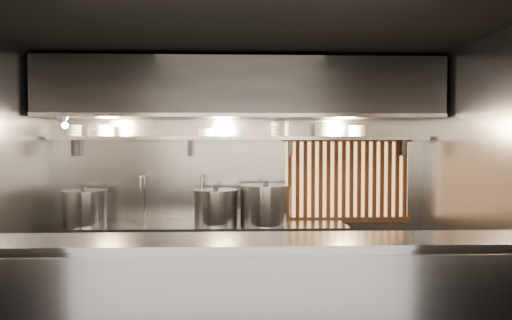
{
  "coord_description": "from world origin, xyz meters",
  "views": [
    {
      "loc": [
        -0.04,
        -4.55,
        1.83
      ],
      "look_at": [
        0.15,
        0.55,
        1.65
      ],
      "focal_mm": 35.0,
      "sensor_mm": 36.0,
      "label": 1
    }
  ],
  "objects": [
    {
      "name": "cooking_bench",
      "position": [
        -0.3,
        1.13,
        0.45
      ],
      "size": [
        3.0,
        0.7,
        0.9
      ],
      "primitive_type": "cube",
      "color": "#A0A0A6",
      "rests_on": "floor"
    },
    {
      "name": "bowl_stack_1",
      "position": [
        -1.57,
        1.32,
        1.97
      ],
      "size": [
        0.23,
        0.23,
        0.13
      ],
      "color": "silver",
      "rests_on": "bowl_shelf"
    },
    {
      "name": "faucet_left",
      "position": [
        -1.15,
        1.37,
        1.31
      ],
      "size": [
        0.04,
        0.3,
        0.5
      ],
      "color": "silver",
      "rests_on": "wall_back"
    },
    {
      "name": "bowl_shelf",
      "position": [
        0.0,
        1.32,
        1.88
      ],
      "size": [
        4.4,
        0.34,
        0.04
      ],
      "primitive_type": "cube",
      "color": "#A0A0A6",
      "rests_on": "wall_back"
    },
    {
      "name": "stock_pot_left",
      "position": [
        -1.75,
        1.09,
        1.1
      ],
      "size": [
        0.64,
        0.64,
        0.43
      ],
      "rotation": [
        0.0,
        0.0,
        0.36
      ],
      "color": "#A0A0A6",
      "rests_on": "cooking_bench"
    },
    {
      "name": "bowl_stack_2",
      "position": [
        -0.4,
        1.32,
        1.95
      ],
      "size": [
        0.22,
        0.22,
        0.09
      ],
      "color": "silver",
      "rests_on": "bowl_shelf"
    },
    {
      "name": "heat_lamp",
      "position": [
        -1.9,
        0.85,
        2.07
      ],
      "size": [
        0.25,
        0.35,
        0.2
      ],
      "color": "#A0A0A6",
      "rests_on": "exhaust_hood"
    },
    {
      "name": "faucet_right",
      "position": [
        -0.45,
        1.37,
        1.31
      ],
      "size": [
        0.04,
        0.3,
        0.5
      ],
      "color": "silver",
      "rests_on": "wall_back"
    },
    {
      "name": "stock_pot_mid",
      "position": [
        -0.28,
        1.1,
        1.1
      ],
      "size": [
        0.67,
        0.67,
        0.44
      ],
      "rotation": [
        0.0,
        0.0,
        -0.39
      ],
      "color": "#A0A0A6",
      "rests_on": "cooking_bench"
    },
    {
      "name": "stock_pot_right",
      "position": [
        0.28,
        1.1,
        1.13
      ],
      "size": [
        0.67,
        0.67,
        0.49
      ],
      "rotation": [
        0.0,
        0.0,
        0.12
      ],
      "color": "#A0A0A6",
      "rests_on": "cooking_bench"
    },
    {
      "name": "bowl_stack_3",
      "position": [
        0.47,
        1.32,
        1.98
      ],
      "size": [
        0.23,
        0.23,
        0.17
      ],
      "color": "silver",
      "rests_on": "bowl_shelf"
    },
    {
      "name": "serving_counter",
      "position": [
        0.0,
        -0.96,
        0.57
      ],
      "size": [
        4.5,
        0.56,
        1.13
      ],
      "color": "#A0A0A6",
      "rests_on": "floor"
    },
    {
      "name": "wood_screen",
      "position": [
        1.3,
        1.45,
        1.38
      ],
      "size": [
        1.56,
        0.09,
        1.04
      ],
      "color": "#FFBB72",
      "rests_on": "wall_back"
    },
    {
      "name": "exhaust_hood",
      "position": [
        0.0,
        1.1,
        2.42
      ],
      "size": [
        4.4,
        0.81,
        0.65
      ],
      "color": "#2D2D30",
      "rests_on": "ceiling"
    },
    {
      "name": "bowl_stack_5",
      "position": [
        1.39,
        1.32,
        1.97
      ],
      "size": [
        0.22,
        0.22,
        0.13
      ],
      "color": "silver",
      "rests_on": "bowl_shelf"
    },
    {
      "name": "bowl_stack_4",
      "position": [
        0.97,
        1.32,
        1.98
      ],
      "size": [
        0.21,
        0.21,
        0.17
      ],
      "color": "silver",
      "rests_on": "bowl_shelf"
    },
    {
      "name": "bowl_stack_0",
      "position": [
        -1.94,
        1.32,
        1.97
      ],
      "size": [
        0.2,
        0.2,
        0.13
      ],
      "color": "silver",
      "rests_on": "bowl_shelf"
    },
    {
      "name": "ceiling",
      "position": [
        0.0,
        0.0,
        2.8
      ],
      "size": [
        4.5,
        4.5,
        0.0
      ],
      "primitive_type": "plane",
      "rotation": [
        3.14,
        0.0,
        0.0
      ],
      "color": "black",
      "rests_on": "wall_back"
    },
    {
      "name": "wall_back",
      "position": [
        0.0,
        1.5,
        1.4
      ],
      "size": [
        4.5,
        0.0,
        4.5
      ],
      "primitive_type": "plane",
      "rotation": [
        1.57,
        0.0,
        0.0
      ],
      "color": "gray",
      "rests_on": "floor"
    },
    {
      "name": "wall_right",
      "position": [
        2.25,
        0.0,
        1.4
      ],
      "size": [
        0.0,
        3.0,
        3.0
      ],
      "primitive_type": "plane",
      "rotation": [
        1.57,
        0.0,
        -1.57
      ],
      "color": "gray",
      "rests_on": "floor"
    },
    {
      "name": "pendant_bulb",
      "position": [
        -0.1,
        1.2,
        1.96
      ],
      "size": [
        0.09,
        0.09,
        0.19
      ],
      "color": "#2D2D30",
      "rests_on": "exhaust_hood"
    }
  ]
}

